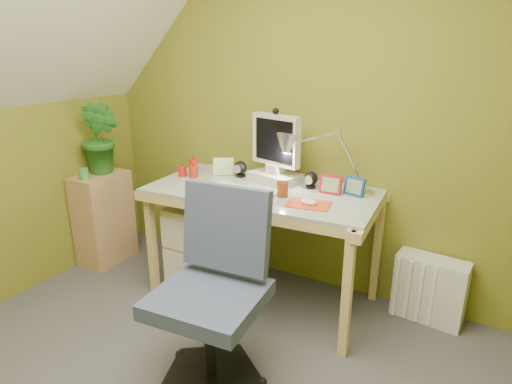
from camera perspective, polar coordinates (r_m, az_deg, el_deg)
The scene contains 19 objects.
wall_back at distance 3.00m, azimuth 5.69°, elevation 9.58°, with size 3.20×0.01×2.40m, color olive.
desk at distance 2.95m, azimuth 0.89°, elevation -6.88°, with size 1.48×0.74×0.79m, color tan, non-canonical shape.
monitor at distance 2.89m, azimuth 2.66°, elevation 6.34°, with size 0.38×0.22×0.52m, color beige, non-canonical shape.
speaker_left at distance 3.05m, azimuth -2.11°, elevation 3.10°, with size 0.10×0.10×0.11m, color black, non-canonical shape.
speaker_right at distance 2.81m, azimuth 7.34°, elevation 1.59°, with size 0.09×0.09×0.11m, color black, non-canonical shape.
keyboard at distance 2.72m, azimuth -1.96°, elevation 0.16°, with size 0.44×0.14×0.02m, color white.
mousepad at distance 2.53m, azimuth 7.02°, elevation -1.62°, with size 0.25×0.18×0.01m, color #CA451F.
mouse at distance 2.52m, azimuth 7.03°, elevation -1.32°, with size 0.10×0.06×0.03m, color silver.
amber_tumbler at distance 2.64m, azimuth 3.55°, elevation 0.37°, with size 0.07×0.07×0.09m, color #994516.
candle_cluster at distance 3.11m, azimuth -8.77°, elevation 3.21°, with size 0.15×0.13×0.11m, color red, non-canonical shape.
photo_frame_red at distance 2.73m, azimuth 9.94°, elevation 1.01°, with size 0.14×0.02×0.12m, color #B21321.
photo_frame_blue at distance 2.72m, azimuth 12.99°, elevation 0.75°, with size 0.13×0.02×0.12m, color #153E95.
photo_frame_green at distance 3.10m, azimuth -4.37°, elevation 3.41°, with size 0.15×0.02×0.12m, color #B3D693.
desk_lamp at distance 2.71m, azimuth 11.24°, elevation 5.96°, with size 0.55×0.23×0.59m, color #B3B3B7, non-canonical shape.
side_ledge at distance 3.66m, azimuth -19.61°, elevation -3.29°, with size 0.27×0.42×0.73m, color tan.
potted_plant at distance 3.51m, azimuth -19.97°, elevation 6.83°, with size 0.31×0.25×0.57m, color #276E24.
green_cup at distance 3.43m, azimuth -21.97°, elevation 2.24°, with size 0.07×0.07×0.09m, color green.
task_chair at distance 2.15m, azimuth -6.42°, elevation -13.47°, with size 0.58×0.58×1.05m, color #38425C, non-canonical shape.
radiator at distance 3.00m, azimuth 22.12°, elevation -11.89°, with size 0.43×0.17×0.43m, color silver.
Camera 1 is at (1.18, -1.11, 1.67)m, focal length 30.00 mm.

